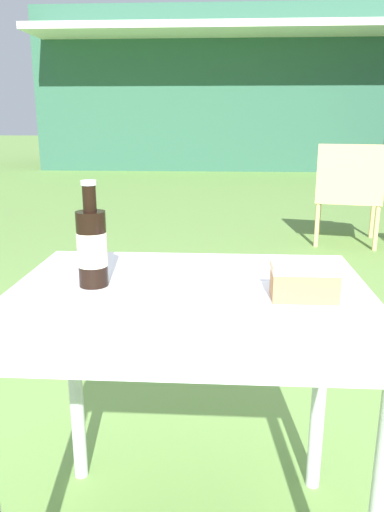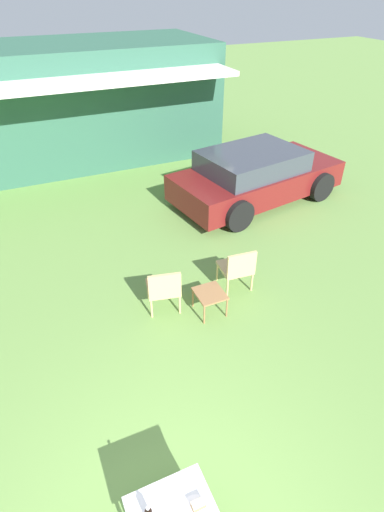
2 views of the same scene
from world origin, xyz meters
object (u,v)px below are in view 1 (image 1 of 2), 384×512
wicker_chair_cushioned (349,189)px  cola_bottle_near (92,246)px  patio_table (189,327)px  cake_on_plate (297,290)px

wicker_chair_cushioned → cola_bottle_near: bearing=79.6°
patio_table → cola_bottle_near: size_ratio=3.37×
patio_table → cola_bottle_near: bearing=172.5°
cola_bottle_near → cake_on_plate: bearing=-11.2°
patio_table → cola_bottle_near: (-0.21, 0.03, 0.17)m
wicker_chair_cushioned → patio_table: bearing=83.0°
patio_table → cake_on_plate: 0.25m
wicker_chair_cushioned → cola_bottle_near: (-1.34, -3.23, 0.31)m
wicker_chair_cushioned → patio_table: size_ratio=1.09×
cake_on_plate → wicker_chair_cushioned: bearing=74.6°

